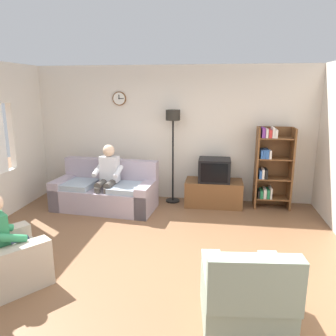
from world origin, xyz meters
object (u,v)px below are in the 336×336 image
(bookshelf, at_px, (271,166))
(armchair_near_window, at_px, (0,263))
(tv_stand, at_px, (214,193))
(tv, at_px, (214,170))
(floor_lamp, at_px, (173,131))
(couch, at_px, (106,192))
(armchair_near_bookshelf, at_px, (245,298))
(person_on_couch, at_px, (108,174))
(person_in_left_armchair, at_px, (5,235))

(bookshelf, height_order, armchair_near_window, bookshelf)
(tv_stand, bearing_deg, tv, -90.00)
(floor_lamp, bearing_deg, bookshelf, -0.82)
(couch, xyz_separation_m, armchair_near_bookshelf, (2.39, -2.93, -0.02))
(armchair_near_window, bearing_deg, person_on_couch, 79.86)
(tv_stand, xyz_separation_m, tv, (-0.00, -0.02, 0.47))
(armchair_near_bookshelf, bearing_deg, tv, 95.82)
(bookshelf, relative_size, person_on_couch, 1.26)
(bookshelf, relative_size, armchair_near_bookshelf, 1.63)
(tv, relative_size, person_on_couch, 0.48)
(bookshelf, relative_size, floor_lamp, 0.84)
(person_on_couch, bearing_deg, tv, 15.56)
(bookshelf, xyz_separation_m, armchair_near_bookshelf, (-0.72, -3.46, -0.52))
(bookshelf, height_order, floor_lamp, floor_lamp)
(armchair_near_window, bearing_deg, tv, 52.12)
(couch, xyz_separation_m, armchair_near_window, (-0.36, -2.66, -0.02))
(tv, height_order, armchair_near_window, tv)
(floor_lamp, relative_size, person_in_left_armchair, 1.65)
(couch, height_order, floor_lamp, floor_lamp)
(tv_stand, bearing_deg, person_in_left_armchair, -127.66)
(armchair_near_window, height_order, armchair_near_bookshelf, same)
(couch, bearing_deg, armchair_near_window, -97.78)
(floor_lamp, relative_size, armchair_near_window, 1.56)
(floor_lamp, xyz_separation_m, person_in_left_armchair, (-1.53, -3.15, -0.85))
(tv_stand, relative_size, armchair_near_bookshelf, 1.15)
(floor_lamp, bearing_deg, tv_stand, -6.85)
(person_in_left_armchair, bearing_deg, armchair_near_bookshelf, -7.14)
(tv_stand, distance_m, floor_lamp, 1.46)
(person_on_couch, bearing_deg, floor_lamp, 30.56)
(bookshelf, distance_m, person_on_couch, 3.08)
(armchair_near_window, bearing_deg, couch, 82.22)
(tv_stand, xyz_separation_m, person_on_couch, (-1.95, -0.57, 0.45))
(tv_stand, relative_size, armchair_near_window, 0.93)
(tv, height_order, bookshelf, bookshelf)
(tv, relative_size, person_in_left_armchair, 0.54)
(tv, bearing_deg, armchair_near_window, -127.88)
(armchair_near_window, distance_m, armchair_near_bookshelf, 2.77)
(tv_stand, distance_m, armchair_near_bookshelf, 3.41)
(tv_stand, distance_m, armchair_near_window, 3.95)
(tv_stand, bearing_deg, person_on_couch, -163.77)
(couch, distance_m, bookshelf, 3.19)
(tv, distance_m, bookshelf, 1.07)
(tv, bearing_deg, bookshelf, 5.19)
(person_on_couch, relative_size, person_in_left_armchair, 1.11)
(person_on_couch, distance_m, person_in_left_armchair, 2.52)
(person_in_left_armchair, bearing_deg, person_on_couch, 80.80)
(person_in_left_armchair, bearing_deg, bookshelf, 42.43)
(tv_stand, height_order, armchair_near_bookshelf, armchair_near_bookshelf)
(tv, distance_m, armchair_near_window, 3.95)
(armchair_near_bookshelf, height_order, person_on_couch, person_on_couch)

